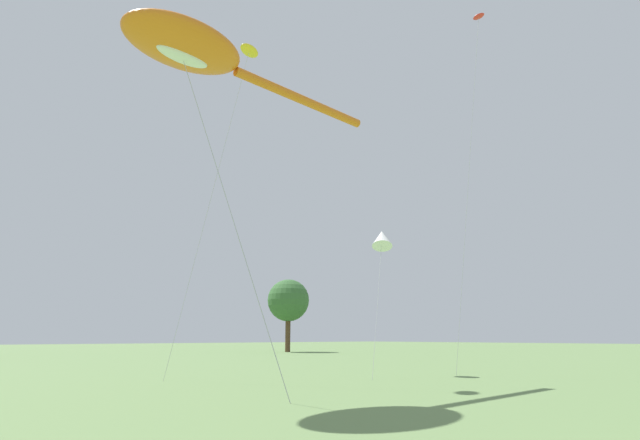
# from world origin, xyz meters

# --- Properties ---
(big_show_kite) EXTENTS (12.07, 5.42, 13.39)m
(big_show_kite) POSITION_xyz_m (-2.37, 17.34, 12.78)
(big_show_kite) COLOR orange
(big_show_kite) RESTS_ON ground
(small_kite_bird_shape) EXTENTS (4.34, 3.05, 8.04)m
(small_kite_bird_shape) POSITION_xyz_m (10.58, 19.29, 7.33)
(small_kite_bird_shape) COLOR white
(small_kite_bird_shape) RESTS_ON ground
(small_kite_delta_white) EXTENTS (2.18, 2.39, 20.95)m
(small_kite_delta_white) POSITION_xyz_m (14.16, 14.23, 19.90)
(small_kite_delta_white) COLOR red
(small_kite_delta_white) RESTS_ON ground
(small_kite_box_yellow) EXTENTS (3.37, 2.42, 16.98)m
(small_kite_box_yellow) POSITION_xyz_m (2.44, 21.12, 16.68)
(small_kite_box_yellow) COLOR yellow
(small_kite_box_yellow) RESTS_ON ground
(tree_oak_left) EXTENTS (5.57, 5.57, 9.47)m
(tree_oak_left) POSITION_xyz_m (29.20, 52.49, 6.63)
(tree_oak_left) COLOR #513823
(tree_oak_left) RESTS_ON ground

